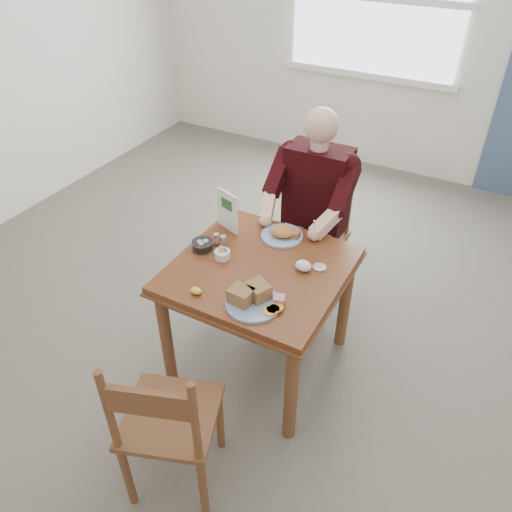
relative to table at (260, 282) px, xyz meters
The scene contains 15 objects.
floor 0.64m from the table, ahead, with size 6.00×6.00×0.00m, color #625A4F.
wall_back 3.10m from the table, 90.00° to the left, with size 5.50×5.50×0.00m, color white.
lemon_wedge 0.41m from the table, 116.83° to the right, with size 0.06×0.04×0.03m, color yellow.
napkin 0.27m from the table, 20.61° to the left, with size 0.09×0.07×0.06m, color white.
metal_dish 0.34m from the table, 25.62° to the left, with size 0.08×0.08×0.01m, color silver.
table is the anchor object (origin of this frame).
chair_far 0.81m from the table, 90.00° to the left, with size 0.42×0.42×0.95m.
chair_near 0.91m from the table, 89.23° to the right, with size 0.54×0.54×0.95m.
diner 0.73m from the table, 90.00° to the left, with size 0.53×0.56×1.39m.
near_plate 0.33m from the table, 68.68° to the right, with size 0.33×0.33×0.09m.
far_plate 0.34m from the table, 92.35° to the left, with size 0.25×0.25×0.07m.
caddy 0.26m from the table, behind, with size 0.09×0.09×0.07m.
shakers 0.33m from the table, 168.67° to the left, with size 0.08×0.03×0.08m.
creamer 0.39m from the table, behind, with size 0.15×0.15×0.05m.
menu 0.48m from the table, 145.66° to the left, with size 0.17×0.07×0.25m.
Camera 1 is at (1.00, -1.89, 2.42)m, focal length 35.00 mm.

